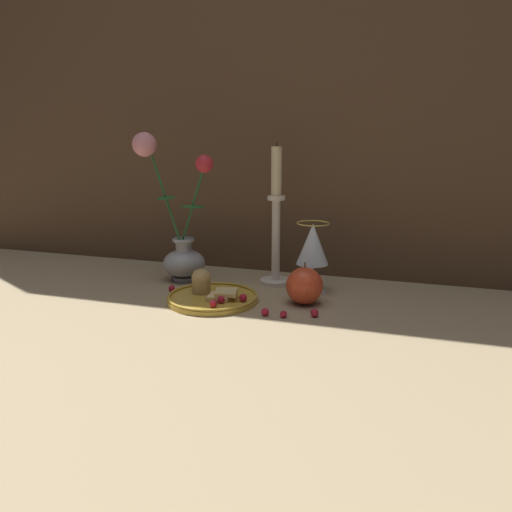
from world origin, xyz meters
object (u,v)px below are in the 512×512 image
candlestick (276,226)px  apple_beside_vase (304,286)px  plate_with_pastries (211,295)px  wine_glass (313,247)px  vase (179,235)px

candlestick → apple_beside_vase: 0.20m
plate_with_pastries → candlestick: size_ratio=0.59×
wine_glass → candlestick: candlestick is taller
plate_with_pastries → wine_glass: 0.26m
plate_with_pastries → wine_glass: size_ratio=1.23×
vase → apple_beside_vase: 0.36m
vase → candlestick: vase is taller
plate_with_pastries → candlestick: bearing=60.0°
vase → plate_with_pastries: 0.22m
plate_with_pastries → candlestick: 0.24m
vase → wine_glass: size_ratio=2.23×
apple_beside_vase → vase: bearing=165.9°
plate_with_pastries → apple_beside_vase: apple_beside_vase is taller
candlestick → apple_beside_vase: (0.10, -0.13, -0.10)m
candlestick → apple_beside_vase: candlestick is taller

